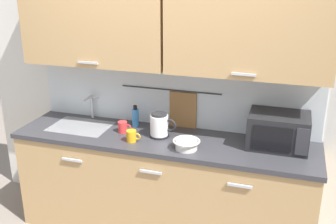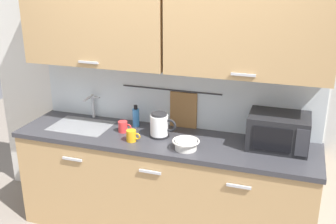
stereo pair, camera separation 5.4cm
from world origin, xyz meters
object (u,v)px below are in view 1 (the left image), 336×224
(electric_kettle, at_px, (160,125))
(dish_soap_bottle, at_px, (135,117))
(mug_by_kettle, at_px, (132,136))
(mug_near_sink, at_px, (123,127))
(mixing_bowl, at_px, (186,144))
(microwave, at_px, (278,131))

(electric_kettle, xyz_separation_m, dish_soap_bottle, (-0.28, 0.15, -0.01))
(electric_kettle, distance_m, mug_by_kettle, 0.25)
(mug_near_sink, xyz_separation_m, mixing_bowl, (0.61, -0.16, -0.00))
(electric_kettle, height_order, mug_by_kettle, electric_kettle)
(dish_soap_bottle, xyz_separation_m, mug_by_kettle, (0.09, -0.31, -0.04))
(dish_soap_bottle, bearing_deg, mixing_bowl, -30.19)
(electric_kettle, relative_size, mug_near_sink, 1.89)
(microwave, distance_m, electric_kettle, 0.95)
(microwave, height_order, mixing_bowl, microwave)
(mixing_bowl, bearing_deg, mug_near_sink, 164.80)
(electric_kettle, xyz_separation_m, mug_by_kettle, (-0.18, -0.16, -0.05))
(electric_kettle, bearing_deg, dish_soap_bottle, 151.11)
(mixing_bowl, bearing_deg, microwave, 21.44)
(microwave, xyz_separation_m, dish_soap_bottle, (-1.22, 0.06, -0.05))
(microwave, height_order, electric_kettle, microwave)
(microwave, bearing_deg, mixing_bowl, -158.56)
(microwave, relative_size, dish_soap_bottle, 2.35)
(mug_by_kettle, bearing_deg, electric_kettle, 41.15)
(electric_kettle, bearing_deg, mixing_bowl, -31.48)
(microwave, distance_m, dish_soap_bottle, 1.22)
(mug_near_sink, distance_m, mixing_bowl, 0.63)
(dish_soap_bottle, relative_size, mug_near_sink, 1.63)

